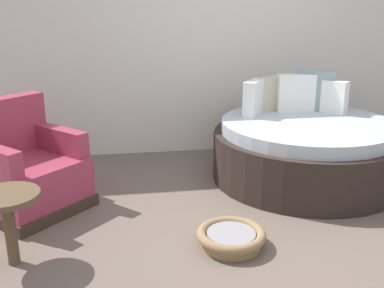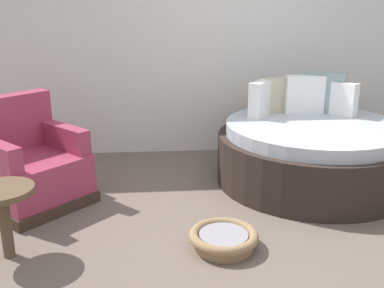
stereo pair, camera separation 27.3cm
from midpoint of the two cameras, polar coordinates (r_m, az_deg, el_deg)
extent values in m
cube|color=#66564C|center=(3.56, 6.07, -11.63)|extent=(8.00, 8.00, 0.02)
cube|color=silver|center=(5.29, 0.31, 14.65)|extent=(8.00, 0.12, 2.91)
cylinder|color=#2D231E|center=(4.64, 12.51, -1.47)|extent=(1.85, 1.85, 0.48)
cylinder|color=#B2BCC6|center=(4.56, 12.75, 2.12)|extent=(1.70, 1.70, 0.12)
cube|color=white|center=(4.93, 15.62, 5.79)|extent=(0.31, 0.34, 0.34)
cube|color=gray|center=(4.97, 13.62, 6.55)|extent=(0.43, 0.30, 0.43)
cube|color=white|center=(4.89, 11.44, 6.33)|extent=(0.40, 0.14, 0.39)
cube|color=#BCB293|center=(4.90, 8.45, 6.32)|extent=(0.38, 0.25, 0.36)
cube|color=white|center=(4.67, 6.21, 5.83)|extent=(0.31, 0.36, 0.36)
cube|color=#38281E|center=(4.23, -21.21, -7.00)|extent=(1.13, 1.13, 0.10)
cube|color=#99334C|center=(4.15, -21.55, -4.23)|extent=(1.07, 1.07, 0.34)
cube|color=#99334C|center=(4.28, -24.44, 2.00)|extent=(0.65, 0.65, 0.50)
cube|color=#99334C|center=(4.22, -18.36, 0.53)|extent=(0.57, 0.57, 0.22)
cylinder|color=#8E704C|center=(3.39, 2.61, -12.35)|extent=(0.44, 0.44, 0.06)
torus|color=#8E704C|center=(3.36, 2.62, -11.39)|extent=(0.51, 0.51, 0.07)
cylinder|color=gray|center=(3.37, 2.62, -11.54)|extent=(0.36, 0.36, 0.05)
cylinder|color=brown|center=(3.38, -24.16, -10.14)|extent=(0.08, 0.08, 0.48)
cylinder|color=brown|center=(3.27, -24.72, -6.08)|extent=(0.44, 0.44, 0.04)
camera|label=1|loc=(0.14, -92.01, -0.63)|focal=42.21mm
camera|label=2|loc=(0.14, 87.99, 0.63)|focal=42.21mm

